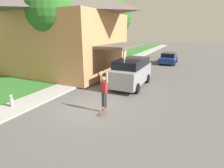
{
  "coord_description": "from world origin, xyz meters",
  "views": [
    {
      "loc": [
        4.93,
        -7.46,
        4.08
      ],
      "look_at": [
        0.7,
        1.45,
        1.06
      ],
      "focal_mm": 28.0,
      "sensor_mm": 36.0,
      "label": 1
    }
  ],
  "objects_px": {
    "suv_parked": "(131,72)",
    "car_down_street": "(168,58)",
    "skateboard": "(102,111)",
    "lawn_tree_near": "(51,11)",
    "lawn_tree_far": "(111,18)",
    "fire_hydrant": "(12,101)",
    "skateboarder": "(104,89)"
  },
  "relations": [
    {
      "from": "suv_parked",
      "to": "skateboarder",
      "type": "bearing_deg",
      "value": -86.51
    },
    {
      "from": "skateboarder",
      "to": "fire_hydrant",
      "type": "bearing_deg",
      "value": -160.31
    },
    {
      "from": "lawn_tree_near",
      "to": "car_down_street",
      "type": "xyz_separation_m",
      "value": [
        7.33,
        12.49,
        -4.82
      ]
    },
    {
      "from": "lawn_tree_near",
      "to": "skateboard",
      "type": "height_order",
      "value": "lawn_tree_near"
    },
    {
      "from": "skateboard",
      "to": "fire_hydrant",
      "type": "relative_size",
      "value": 1.1
    },
    {
      "from": "lawn_tree_near",
      "to": "car_down_street",
      "type": "distance_m",
      "value": 15.26
    },
    {
      "from": "lawn_tree_far",
      "to": "fire_hydrant",
      "type": "bearing_deg",
      "value": -85.12
    },
    {
      "from": "car_down_street",
      "to": "skateboarder",
      "type": "height_order",
      "value": "skateboarder"
    },
    {
      "from": "lawn_tree_near",
      "to": "skateboarder",
      "type": "xyz_separation_m",
      "value": [
        6.47,
        -3.65,
        -4.23
      ]
    },
    {
      "from": "lawn_tree_far",
      "to": "suv_parked",
      "type": "height_order",
      "value": "lawn_tree_far"
    },
    {
      "from": "suv_parked",
      "to": "car_down_street",
      "type": "bearing_deg",
      "value": 84.1
    },
    {
      "from": "car_down_street",
      "to": "skateboard",
      "type": "relative_size",
      "value": 5.35
    },
    {
      "from": "lawn_tree_near",
      "to": "suv_parked",
      "type": "bearing_deg",
      "value": 11.82
    },
    {
      "from": "lawn_tree_near",
      "to": "skateboarder",
      "type": "bearing_deg",
      "value": -29.41
    },
    {
      "from": "skateboarder",
      "to": "skateboard",
      "type": "distance_m",
      "value": 1.14
    },
    {
      "from": "skateboarder",
      "to": "fire_hydrant",
      "type": "relative_size",
      "value": 2.66
    },
    {
      "from": "lawn_tree_near",
      "to": "fire_hydrant",
      "type": "height_order",
      "value": "lawn_tree_near"
    },
    {
      "from": "suv_parked",
      "to": "skateboarder",
      "type": "xyz_separation_m",
      "value": [
        0.3,
        -4.94,
        0.16
      ]
    },
    {
      "from": "lawn_tree_far",
      "to": "car_down_street",
      "type": "bearing_deg",
      "value": 21.46
    },
    {
      "from": "lawn_tree_near",
      "to": "skateboard",
      "type": "xyz_separation_m",
      "value": [
        6.43,
        -3.85,
        -5.35
      ]
    },
    {
      "from": "lawn_tree_far",
      "to": "skateboard",
      "type": "bearing_deg",
      "value": -66.05
    },
    {
      "from": "skateboard",
      "to": "lawn_tree_near",
      "type": "bearing_deg",
      "value": 149.1
    },
    {
      "from": "lawn_tree_far",
      "to": "fire_hydrant",
      "type": "distance_m",
      "value": 16.02
    },
    {
      "from": "skateboarder",
      "to": "lawn_tree_far",
      "type": "bearing_deg",
      "value": 114.4
    },
    {
      "from": "suv_parked",
      "to": "skateboard",
      "type": "relative_size",
      "value": 6.0
    },
    {
      "from": "suv_parked",
      "to": "fire_hydrant",
      "type": "relative_size",
      "value": 6.61
    },
    {
      "from": "lawn_tree_far",
      "to": "skateboard",
      "type": "xyz_separation_m",
      "value": [
        6.05,
        -13.61,
        -5.4
      ]
    },
    {
      "from": "lawn_tree_far",
      "to": "suv_parked",
      "type": "distance_m",
      "value": 11.18
    },
    {
      "from": "suv_parked",
      "to": "skateboarder",
      "type": "relative_size",
      "value": 2.49
    },
    {
      "from": "skateboarder",
      "to": "fire_hydrant",
      "type": "height_order",
      "value": "skateboarder"
    },
    {
      "from": "lawn_tree_near",
      "to": "lawn_tree_far",
      "type": "bearing_deg",
      "value": 87.74
    },
    {
      "from": "lawn_tree_far",
      "to": "skateboarder",
      "type": "height_order",
      "value": "lawn_tree_far"
    }
  ]
}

